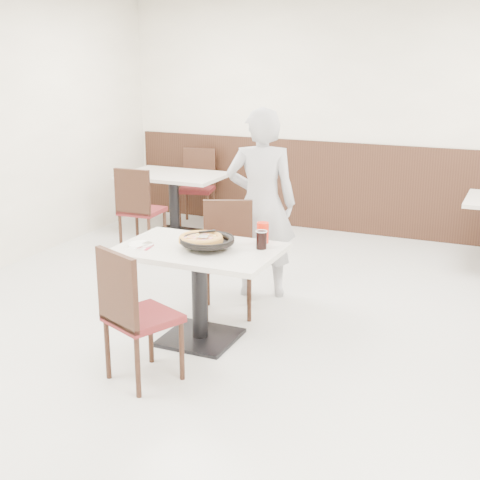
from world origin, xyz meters
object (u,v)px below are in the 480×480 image
at_px(pizza_pan, 207,244).
at_px(red_cup, 263,233).
at_px(cola_glass, 261,240).
at_px(bg_chair_left_far, 196,188).
at_px(bg_chair_left_near, 142,209).
at_px(bg_table_left, 174,205).
at_px(diner_person, 261,204).
at_px(side_plate, 141,244).
at_px(chair_far, 228,260).
at_px(main_table, 200,294).
at_px(chair_near, 143,314).
at_px(pizza, 201,240).

relative_size(pizza_pan, red_cup, 2.14).
xyz_separation_m(cola_glass, bg_chair_left_far, (-2.10, 3.00, -0.34)).
bearing_deg(bg_chair_left_near, bg_table_left, 86.64).
xyz_separation_m(red_cup, bg_chair_left_far, (-2.05, 2.84, -0.35)).
bearing_deg(bg_chair_left_far, diner_person, 116.37).
distance_m(side_plate, bg_table_left, 3.01).
xyz_separation_m(chair_far, red_cup, (0.42, -0.26, 0.35)).
bearing_deg(red_cup, main_table, -140.86).
xyz_separation_m(chair_near, red_cup, (0.44, 1.04, 0.35)).
distance_m(pizza, red_cup, 0.49).
bearing_deg(red_cup, bg_table_left, 132.21).
bearing_deg(pizza, chair_near, -95.45).
distance_m(diner_person, bg_chair_left_far, 2.69).
height_order(side_plate, cola_glass, cola_glass).
bearing_deg(red_cup, bg_chair_left_near, 142.84).
height_order(pizza_pan, pizza, pizza).
bearing_deg(chair_far, red_cup, 124.01).
xyz_separation_m(main_table, bg_table_left, (-1.66, 2.58, 0.00)).
xyz_separation_m(red_cup, bg_table_left, (-2.05, 2.27, -0.45)).
bearing_deg(cola_glass, pizza_pan, -154.77).
bearing_deg(side_plate, bg_table_left, 114.52).
height_order(bg_chair_left_near, bg_chair_left_far, same).
bearing_deg(pizza_pan, diner_person, 91.24).
distance_m(pizza_pan, cola_glass, 0.40).
bearing_deg(cola_glass, main_table, -159.44).
distance_m(main_table, diner_person, 1.23).
distance_m(red_cup, bg_chair_left_near, 2.62).
relative_size(chair_far, bg_chair_left_near, 1.00).
height_order(side_plate, red_cup, red_cup).
xyz_separation_m(main_table, pizza, (0.02, 0.01, 0.44)).
height_order(chair_near, side_plate, chair_near).
bearing_deg(cola_glass, bg_chair_left_far, 125.06).
bearing_deg(chair_far, bg_chair_left_near, -62.09).
relative_size(cola_glass, bg_chair_left_far, 0.14).
relative_size(chair_far, bg_chair_left_far, 1.00).
relative_size(pizza_pan, pizza, 1.02).
distance_m(bg_table_left, bg_chair_left_near, 0.70).
xyz_separation_m(cola_glass, bg_table_left, (-2.11, 2.42, -0.44)).
xyz_separation_m(chair_near, bg_chair_left_far, (-1.61, 3.88, 0.00)).
bearing_deg(side_plate, chair_near, -57.80).
bearing_deg(chair_far, diner_person, -122.15).
height_order(main_table, bg_chair_left_near, bg_chair_left_near).
bearing_deg(red_cup, side_plate, -151.27).
distance_m(pizza_pan, bg_chair_left_near, 2.60).
bearing_deg(red_cup, chair_far, 147.78).
bearing_deg(bg_chair_left_near, main_table, -50.39).
height_order(pizza, diner_person, diner_person).
relative_size(diner_person, bg_table_left, 1.42).
relative_size(bg_chair_left_near, bg_chair_left_far, 1.00).
bearing_deg(chair_near, cola_glass, 84.22).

